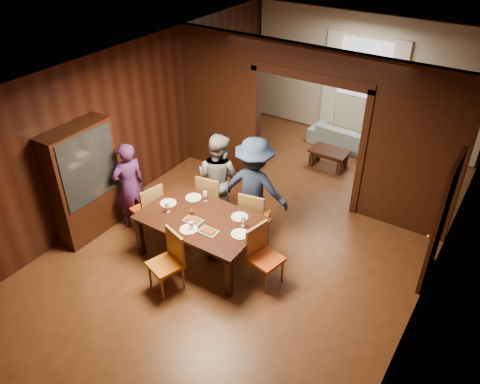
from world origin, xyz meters
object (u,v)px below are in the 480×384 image
Objects in this scene: dining_table at (202,237)px; chair_far_l at (213,197)px; chair_right at (266,258)px; chair_near at (165,263)px; person_purple at (129,185)px; sofa at (349,138)px; person_grey at (218,178)px; chair_far_r at (255,214)px; coffee_table at (329,159)px; hutch at (84,182)px; person_navy at (254,187)px; chair_left at (147,208)px.

chair_far_l reaches higher than dining_table.
chair_right is (1.17, 0.03, 0.10)m from dining_table.
person_purple is at bearing 167.09° from chair_near.
person_grey is at bearing 80.35° from sofa.
chair_far_l is at bearing 121.06° from chair_near.
person_grey is 0.93m from chair_far_r.
sofa is 1.04m from coffee_table.
chair_right is at bearing 119.07° from chair_far_r.
hutch is at bearing -165.68° from dining_table.
dining_table is (-0.35, -1.02, -0.52)m from person_navy.
chair_right is at bearing -80.38° from coffee_table.
person_navy is 2.87m from coffee_table.
person_navy is 1.98m from chair_near.
person_navy is 0.89m from chair_far_l.
chair_near is 0.48× the size of hutch.
chair_near is at bearing 65.20° from chair_left.
person_purple reaches higher than chair_near.
hutch is (-3.19, -0.54, 0.52)m from chair_right.
dining_table is 2.17m from hutch.
chair_far_r is 1.00× the size of chair_near.
coffee_table is at bearing 168.21° from chair_left.
dining_table is at bearing 108.77° from person_grey.
coffee_table is (0.92, 2.78, -0.64)m from person_grey.
chair_near is (-0.01, -0.89, 0.10)m from dining_table.
chair_far_r is (1.65, 0.86, 0.00)m from chair_left.
chair_near reaches higher than sofa.
chair_left is 0.48× the size of hutch.
person_navy is 3.87m from sofa.
chair_far_l is (-1.00, -3.92, 0.22)m from sofa.
chair_near is at bearing 94.63° from chair_far_l.
person_navy is at bearing 71.02° from dining_table.
chair_left is at bearing 102.30° from chair_right.
chair_far_r is 1.82m from chair_near.
chair_far_l is at bearing 62.19° from person_grey.
chair_far_l is (-0.43, 0.91, 0.10)m from dining_table.
person_navy is 1.86× the size of chair_far_l.
person_navy is 1.20m from dining_table.
hutch is at bearing 111.70° from chair_right.
dining_table is at bearing 87.60° from sofa.
coffee_table is at bearing 21.66° from chair_right.
person_grey is at bearing 69.67° from chair_right.
coffee_table is 0.82× the size of chair_far_r.
chair_near is at bearing 99.22° from person_grey.
coffee_table is 5.07m from hutch.
dining_table is at bearing 105.74° from person_purple.
sofa is at bearing -112.83° from chair_far_l.
dining_table is 1.96× the size of chair_left.
coffee_table is at bearing 81.99° from dining_table.
chair_far_r is at bearing 116.72° from person_navy.
person_purple is 1.64× the size of chair_far_r.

